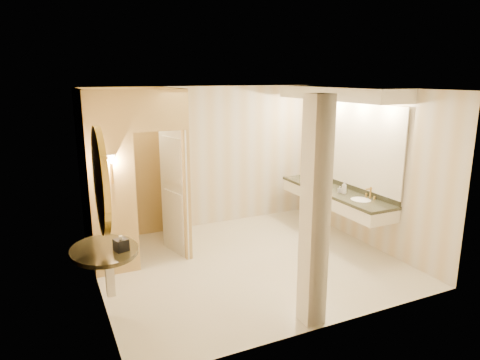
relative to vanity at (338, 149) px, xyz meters
name	(u,v)px	position (x,y,z in m)	size (l,w,h in m)	color
floor	(248,262)	(-1.98, -0.40, -1.63)	(4.50, 4.50, 0.00)	silver
ceiling	(249,89)	(-1.98, -0.40, 1.07)	(4.50, 4.50, 0.00)	silver
wall_back	(202,158)	(-1.98, 1.60, -0.28)	(4.50, 0.02, 2.70)	beige
wall_front	(328,219)	(-1.98, -2.40, -0.28)	(4.50, 0.02, 2.70)	beige
wall_left	(93,197)	(-4.23, -0.40, -0.28)	(0.02, 4.00, 2.70)	beige
wall_right	(365,167)	(0.27, -0.40, -0.28)	(0.02, 4.00, 2.70)	beige
toilet_closet	(159,172)	(-3.10, 0.57, -0.24)	(1.50, 1.55, 2.70)	#E5CC78
wall_sconce	(111,161)	(-3.90, 0.03, 0.10)	(0.14, 0.14, 0.42)	#BB8E3B
vanity	(338,149)	(0.00, 0.00, 0.00)	(0.75, 2.77, 2.09)	white
console_shelf	(103,211)	(-4.19, -1.03, -0.29)	(0.99, 0.99, 1.95)	black
pillar	(315,214)	(-2.02, -2.20, -0.28)	(0.26, 0.26, 2.70)	white
tissue_box	(121,245)	(-4.03, -1.18, -0.68)	(0.14, 0.14, 0.14)	black
toilet	(111,229)	(-3.84, 1.14, -1.30)	(0.37, 0.65, 0.67)	white
soap_bottle_a	(340,189)	(-0.08, -0.20, -0.69)	(0.05, 0.06, 0.12)	beige
soap_bottle_b	(325,185)	(-0.12, 0.17, -0.69)	(0.10, 0.10, 0.13)	silver
soap_bottle_c	(344,188)	(-0.06, -0.29, -0.64)	(0.09, 0.09, 0.23)	#C6B28C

